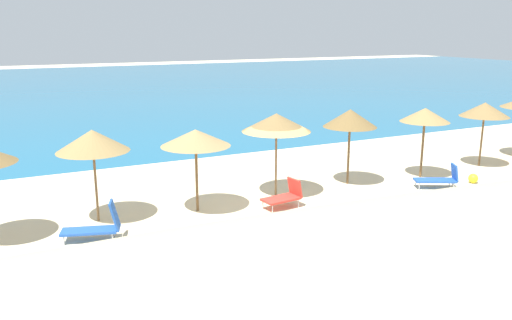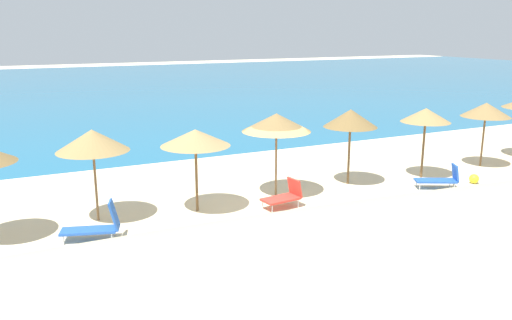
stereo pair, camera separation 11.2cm
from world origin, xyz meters
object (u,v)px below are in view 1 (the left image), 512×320
at_px(beach_ball, 473,178).
at_px(beach_umbrella_6, 425,115).
at_px(lounge_chair_0, 285,196).
at_px(lounge_chair_3, 97,226).
at_px(beach_umbrella_2, 93,141).
at_px(beach_umbrella_5, 350,118).
at_px(lounge_chair_2, 440,178).
at_px(beach_umbrella_4, 276,123).
at_px(beach_umbrella_7, 485,110).
at_px(beach_umbrella_3, 196,138).
at_px(cooler_box, 486,193).

bearing_deg(beach_ball, beach_umbrella_6, 127.86).
xyz_separation_m(lounge_chair_0, beach_ball, (7.95, -0.73, -0.22)).
height_order(beach_umbrella_6, lounge_chair_3, beach_umbrella_6).
height_order(beach_umbrella_2, beach_umbrella_5, beach_umbrella_5).
xyz_separation_m(beach_umbrella_5, lounge_chair_0, (-3.53, -1.36, -2.14)).
bearing_deg(lounge_chair_2, beach_umbrella_5, 80.91).
bearing_deg(beach_ball, beach_umbrella_2, 171.02).
distance_m(beach_umbrella_4, lounge_chair_2, 6.63).
distance_m(lounge_chair_0, lounge_chair_2, 6.31).
relative_size(beach_umbrella_2, beach_ball, 7.82).
xyz_separation_m(beach_umbrella_7, lounge_chair_0, (-10.31, -1.07, -2.06)).
bearing_deg(beach_umbrella_6, beach_umbrella_5, 170.73).
relative_size(beach_umbrella_4, beach_umbrella_6, 1.06).
relative_size(beach_umbrella_2, beach_umbrella_3, 1.06).
bearing_deg(lounge_chair_0, beach_umbrella_3, 63.81).
bearing_deg(beach_umbrella_6, beach_umbrella_7, 3.71).
xyz_separation_m(beach_umbrella_2, beach_umbrella_6, (12.57, -0.62, -0.03)).
height_order(lounge_chair_2, lounge_chair_3, lounge_chair_3).
xyz_separation_m(beach_umbrella_4, lounge_chair_0, (-0.36, -1.32, -2.23)).
distance_m(beach_umbrella_7, beach_ball, 3.74).
bearing_deg(beach_umbrella_3, beach_umbrella_6, -0.64).
height_order(lounge_chair_2, cooler_box, lounge_chair_2).
height_order(beach_umbrella_6, beach_ball, beach_umbrella_6).
height_order(beach_umbrella_5, cooler_box, beach_umbrella_5).
bearing_deg(beach_umbrella_2, beach_umbrella_5, -0.58).
xyz_separation_m(beach_umbrella_3, lounge_chair_0, (2.75, -0.94, -2.04)).
bearing_deg(lounge_chair_3, beach_umbrella_5, -64.15).
height_order(lounge_chair_0, cooler_box, lounge_chair_0).
bearing_deg(cooler_box, beach_ball, 54.08).
height_order(beach_umbrella_7, beach_ball, beach_umbrella_7).
height_order(beach_umbrella_2, beach_umbrella_3, beach_umbrella_2).
height_order(beach_umbrella_3, lounge_chair_3, beach_umbrella_3).
bearing_deg(cooler_box, beach_umbrella_4, 150.26).
bearing_deg(beach_umbrella_3, beach_umbrella_4, 6.89).
height_order(lounge_chair_2, beach_ball, lounge_chair_2).
relative_size(beach_umbrella_5, cooler_box, 6.27).
bearing_deg(lounge_chair_0, beach_umbrella_6, -90.22).
xyz_separation_m(beach_umbrella_5, beach_umbrella_7, (6.78, -0.29, -0.08)).
xyz_separation_m(beach_umbrella_5, beach_ball, (4.42, -2.09, -2.37)).
distance_m(beach_umbrella_5, beach_ball, 5.43).
relative_size(beach_umbrella_5, beach_umbrella_7, 1.04).
height_order(beach_umbrella_6, beach_umbrella_7, beach_umbrella_6).
relative_size(beach_ball, cooler_box, 0.80).
bearing_deg(beach_umbrella_2, lounge_chair_2, -9.88).
bearing_deg(lounge_chair_2, lounge_chair_0, 111.20).
bearing_deg(lounge_chair_0, beach_umbrella_4, -22.60).
bearing_deg(beach_umbrella_2, cooler_box, -16.76).
relative_size(beach_umbrella_4, lounge_chair_0, 2.16).
bearing_deg(beach_ball, beach_umbrella_3, 171.14).
relative_size(beach_umbrella_3, beach_umbrella_4, 0.92).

